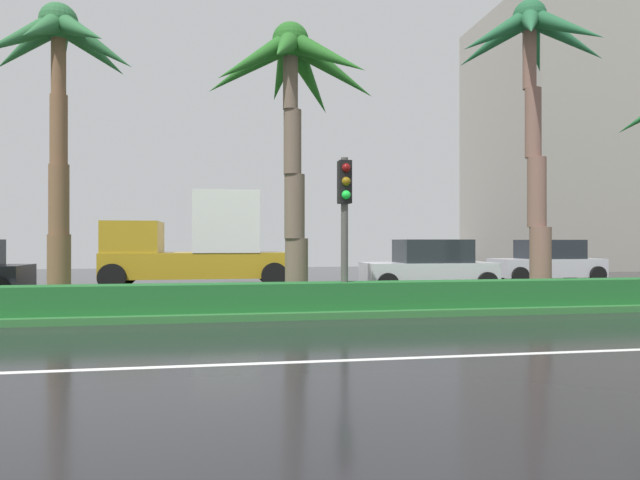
% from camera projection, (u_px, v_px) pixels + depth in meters
% --- Properties ---
extents(ground_plane, '(90.00, 42.00, 0.10)m').
position_uv_depth(ground_plane, '(194.00, 308.00, 14.31)').
color(ground_plane, black).
extents(near_lane_divider_stripe, '(81.00, 0.14, 0.01)m').
position_uv_depth(near_lane_divider_stripe, '(165.00, 367.00, 7.41)').
color(near_lane_divider_stripe, white).
rests_on(near_lane_divider_stripe, ground_plane).
extents(median_strip, '(85.50, 4.00, 0.15)m').
position_uv_depth(median_strip, '(191.00, 308.00, 13.32)').
color(median_strip, '#2D6B33').
rests_on(median_strip, ground_plane).
extents(median_hedge, '(76.50, 0.70, 0.60)m').
position_uv_depth(median_hedge, '(188.00, 298.00, 11.94)').
color(median_hedge, '#1E6028').
rests_on(median_hedge, median_strip).
extents(palm_tree_centre_left, '(3.77, 3.96, 7.27)m').
position_uv_depth(palm_tree_centre_left, '(60.00, 69.00, 13.49)').
color(palm_tree_centre_left, brown).
rests_on(palm_tree_centre_left, median_strip).
extents(palm_tree_centre, '(4.48, 4.72, 6.90)m').
position_uv_depth(palm_tree_centre, '(292.00, 88.00, 13.78)').
color(palm_tree_centre, brown).
rests_on(palm_tree_centre, median_strip).
extents(palm_tree_centre_right, '(4.40, 4.05, 8.15)m').
position_uv_depth(palm_tree_centre_right, '(532.00, 69.00, 15.32)').
color(palm_tree_centre_right, brown).
rests_on(palm_tree_centre_right, median_strip).
extents(traffic_signal_median_right, '(0.28, 0.43, 3.39)m').
position_uv_depth(traffic_signal_median_right, '(345.00, 205.00, 12.53)').
color(traffic_signal_median_right, '#4C4C47').
rests_on(traffic_signal_median_right, median_strip).
extents(box_truck_lead, '(6.40, 2.64, 3.46)m').
position_uv_depth(box_truck_lead, '(199.00, 244.00, 20.21)').
color(box_truck_lead, '#B28C1E').
rests_on(box_truck_lead, ground_plane).
extents(car_in_traffic_second, '(4.30, 2.02, 1.72)m').
position_uv_depth(car_in_traffic_second, '(429.00, 267.00, 18.53)').
color(car_in_traffic_second, silver).
rests_on(car_in_traffic_second, ground_plane).
extents(car_in_traffic_third, '(4.30, 2.02, 1.72)m').
position_uv_depth(car_in_traffic_third, '(547.00, 262.00, 22.62)').
color(car_in_traffic_third, silver).
rests_on(car_in_traffic_third, ground_plane).
extents(building_far_right, '(16.20, 10.50, 16.14)m').
position_uv_depth(building_far_right, '(612.00, 142.00, 36.02)').
color(building_far_right, gray).
rests_on(building_far_right, ground_plane).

